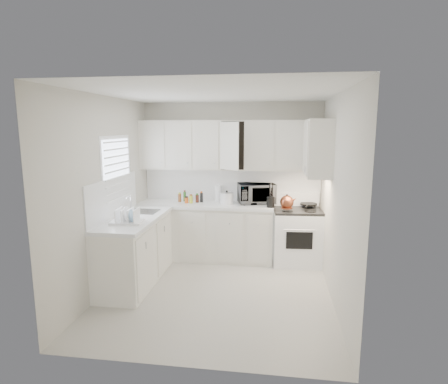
% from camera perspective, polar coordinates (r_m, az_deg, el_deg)
% --- Properties ---
extents(floor, '(3.20, 3.20, 0.00)m').
position_cam_1_polar(floor, '(5.16, -1.12, -15.18)').
color(floor, '#BAB6AA').
rests_on(floor, ground).
extents(ceiling, '(3.20, 3.20, 0.00)m').
position_cam_1_polar(ceiling, '(4.69, -1.23, 14.97)').
color(ceiling, white).
rests_on(ceiling, ground).
extents(wall_back, '(3.00, 0.00, 3.00)m').
position_cam_1_polar(wall_back, '(6.32, 1.13, 1.83)').
color(wall_back, beige).
rests_on(wall_back, ground).
extents(wall_front, '(3.00, 0.00, 3.00)m').
position_cam_1_polar(wall_front, '(3.22, -5.72, -6.08)').
color(wall_front, beige).
rests_on(wall_front, ground).
extents(wall_left, '(0.00, 3.20, 3.20)m').
position_cam_1_polar(wall_left, '(5.20, -17.71, -0.37)').
color(wall_left, beige).
rests_on(wall_left, ground).
extents(wall_right, '(0.00, 3.20, 3.20)m').
position_cam_1_polar(wall_right, '(4.75, 16.98, -1.27)').
color(wall_right, beige).
rests_on(wall_right, ground).
extents(window_blinds, '(0.06, 0.96, 1.06)m').
position_cam_1_polar(window_blinds, '(5.47, -16.08, 2.84)').
color(window_blinds, white).
rests_on(window_blinds, wall_left).
extents(lower_cabinets_back, '(2.22, 0.60, 0.90)m').
position_cam_1_polar(lower_cabinets_back, '(6.26, -2.79, -6.20)').
color(lower_cabinets_back, beige).
rests_on(lower_cabinets_back, floor).
extents(lower_cabinets_left, '(0.60, 1.60, 0.90)m').
position_cam_1_polar(lower_cabinets_left, '(5.47, -13.46, -8.88)').
color(lower_cabinets_left, beige).
rests_on(lower_cabinets_left, floor).
extents(countertop_back, '(2.24, 0.64, 0.05)m').
position_cam_1_polar(countertop_back, '(6.14, -2.84, -1.97)').
color(countertop_back, silver).
rests_on(countertop_back, lower_cabinets_back).
extents(countertop_left, '(0.64, 1.62, 0.05)m').
position_cam_1_polar(countertop_left, '(5.34, -13.56, -4.05)').
color(countertop_left, silver).
rests_on(countertop_left, lower_cabinets_left).
extents(backsplash_back, '(2.98, 0.02, 0.55)m').
position_cam_1_polar(backsplash_back, '(6.32, 1.12, 1.15)').
color(backsplash_back, silver).
rests_on(backsplash_back, wall_back).
extents(backsplash_left, '(0.02, 1.60, 0.55)m').
position_cam_1_polar(backsplash_left, '(5.39, -16.66, -0.79)').
color(backsplash_left, silver).
rests_on(backsplash_left, wall_left).
extents(upper_cabinets_back, '(3.00, 0.33, 0.80)m').
position_cam_1_polar(upper_cabinets_back, '(6.13, 0.96, 3.47)').
color(upper_cabinets_back, beige).
rests_on(upper_cabinets_back, wall_back).
extents(upper_cabinets_right, '(0.33, 0.90, 0.80)m').
position_cam_1_polar(upper_cabinets_right, '(5.51, 14.09, 2.45)').
color(upper_cabinets_right, beige).
rests_on(upper_cabinets_right, wall_right).
extents(sink, '(0.42, 0.38, 0.30)m').
position_cam_1_polar(sink, '(5.62, -12.32, -1.78)').
color(sink, gray).
rests_on(sink, countertop_left).
extents(stove, '(0.78, 0.66, 1.15)m').
position_cam_1_polar(stove, '(6.10, 11.18, -5.62)').
color(stove, white).
rests_on(stove, floor).
extents(tea_kettle, '(0.29, 0.26, 0.24)m').
position_cam_1_polar(tea_kettle, '(5.82, 9.66, -1.38)').
color(tea_kettle, '#943928').
rests_on(tea_kettle, stove).
extents(frying_pan, '(0.37, 0.51, 0.04)m').
position_cam_1_polar(frying_pan, '(6.17, 12.89, -1.75)').
color(frying_pan, black).
rests_on(frying_pan, stove).
extents(microwave, '(0.65, 0.47, 0.40)m').
position_cam_1_polar(microwave, '(6.13, 5.01, 0.12)').
color(microwave, gray).
rests_on(microwave, countertop_back).
extents(rice_cooker, '(0.23, 0.23, 0.22)m').
position_cam_1_polar(rice_cooker, '(6.06, 0.44, -0.82)').
color(rice_cooker, white).
rests_on(rice_cooker, countertop_back).
extents(paper_towel, '(0.12, 0.12, 0.27)m').
position_cam_1_polar(paper_towel, '(6.30, -0.86, -0.17)').
color(paper_towel, white).
rests_on(paper_towel, countertop_back).
extents(utensil_crock, '(0.16, 0.16, 0.40)m').
position_cam_1_polar(utensil_crock, '(5.83, 7.22, -0.43)').
color(utensil_crock, black).
rests_on(utensil_crock, countertop_back).
extents(dish_rack, '(0.42, 0.33, 0.22)m').
position_cam_1_polar(dish_rack, '(5.01, -14.74, -3.40)').
color(dish_rack, white).
rests_on(dish_rack, countertop_left).
extents(spice_left_0, '(0.06, 0.06, 0.13)m').
position_cam_1_polar(spice_left_0, '(6.35, -6.71, -0.80)').
color(spice_left_0, brown).
rests_on(spice_left_0, countertop_back).
extents(spice_left_1, '(0.06, 0.06, 0.13)m').
position_cam_1_polar(spice_left_1, '(6.24, -6.25, -0.97)').
color(spice_left_1, '#2B6822').
rests_on(spice_left_1, countertop_back).
extents(spice_left_2, '(0.06, 0.06, 0.13)m').
position_cam_1_polar(spice_left_2, '(6.31, -5.39, -0.84)').
color(spice_left_2, '#DA581D').
rests_on(spice_left_2, countertop_back).
extents(spice_left_3, '(0.06, 0.06, 0.13)m').
position_cam_1_polar(spice_left_3, '(6.21, -4.91, -1.01)').
color(spice_left_3, gold).
rests_on(spice_left_3, countertop_back).
extents(spice_left_4, '(0.06, 0.06, 0.13)m').
position_cam_1_polar(spice_left_4, '(6.28, -4.06, -0.88)').
color(spice_left_4, '#502217').
rests_on(spice_left_4, countertop_back).
extents(spice_left_5, '(0.06, 0.06, 0.13)m').
position_cam_1_polar(spice_left_5, '(6.18, -3.56, -1.05)').
color(spice_left_5, black).
rests_on(spice_left_5, countertop_back).
extents(sauce_right_0, '(0.06, 0.06, 0.19)m').
position_cam_1_polar(sauce_right_0, '(6.18, 6.32, -0.80)').
color(sauce_right_0, '#DA581D').
rests_on(sauce_right_0, countertop_back).
extents(sauce_right_1, '(0.06, 0.06, 0.19)m').
position_cam_1_polar(sauce_right_1, '(6.12, 6.82, -0.92)').
color(sauce_right_1, gold).
rests_on(sauce_right_1, countertop_back).
extents(sauce_right_2, '(0.06, 0.06, 0.19)m').
position_cam_1_polar(sauce_right_2, '(6.18, 7.34, -0.83)').
color(sauce_right_2, '#502217').
rests_on(sauce_right_2, countertop_back).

